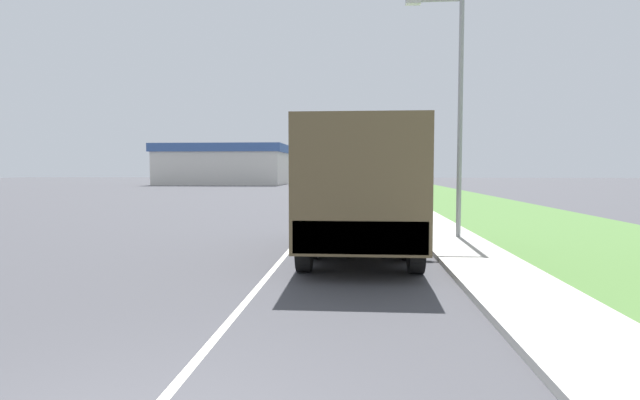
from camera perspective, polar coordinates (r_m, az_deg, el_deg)
ground_plane at (r=43.23m, az=1.98°, el=0.69°), size 180.00×180.00×0.00m
lane_centre_stripe at (r=43.23m, az=1.98°, el=0.70°), size 0.12×120.00×0.00m
sidewalk_right at (r=43.27m, az=7.94°, el=0.74°), size 1.80×120.00×0.12m
grass_strip_right at (r=43.77m, az=13.70°, el=0.64°), size 7.00×120.00×0.02m
military_truck at (r=12.15m, az=4.54°, el=1.59°), size 2.56×6.99×3.14m
car_nearest_ahead at (r=22.33m, az=3.49°, el=-0.32°), size 1.72×4.08×1.36m
car_second_ahead at (r=36.11m, az=3.88°, el=1.36°), size 1.80×4.64×1.73m
lamp_post at (r=15.39m, az=14.99°, el=11.64°), size 1.69×0.24×7.05m
building_distant at (r=72.32m, az=-10.91°, el=4.02°), size 17.82×11.32×5.64m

